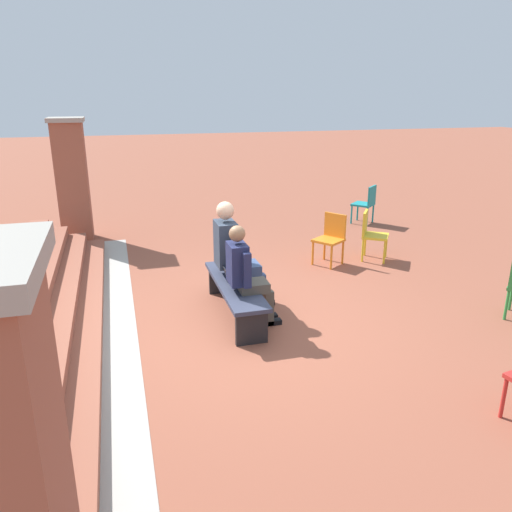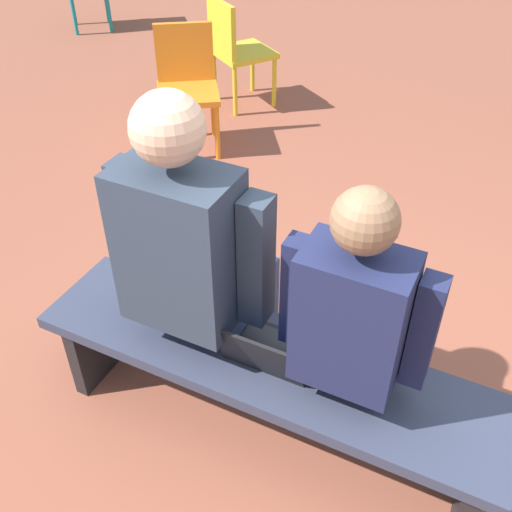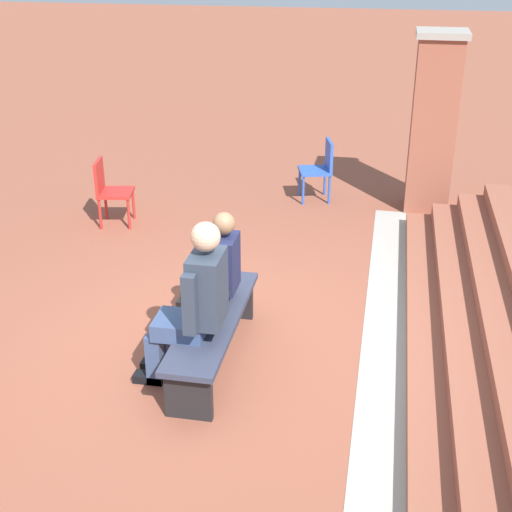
{
  "view_description": "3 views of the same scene",
  "coord_description": "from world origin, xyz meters",
  "px_view_note": "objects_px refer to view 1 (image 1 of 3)",
  "views": [
    {
      "loc": [
        -5.52,
        1.32,
        2.75
      ],
      "look_at": [
        0.01,
        -0.24,
        0.86
      ],
      "focal_mm": 35.0,
      "sensor_mm": 36.0,
      "label": 1
    },
    {
      "loc": [
        -0.39,
        1.32,
        2.12
      ],
      "look_at": [
        0.41,
        -0.31,
        0.66
      ],
      "focal_mm": 42.0,
      "sensor_mm": 36.0,
      "label": 2
    },
    {
      "loc": [
        5.36,
        1.32,
        3.46
      ],
      "look_at": [
        0.12,
        0.32,
        1.0
      ],
      "focal_mm": 50.0,
      "sensor_mm": 36.0,
      "label": 3
    }
  ],
  "objects_px": {
    "plastic_chair_far_left": "(367,202)",
    "bench": "(235,290)",
    "person_student": "(246,272)",
    "person_adult": "(235,252)",
    "plastic_chair_far_right": "(371,232)",
    "laptop": "(234,280)",
    "plastic_chair_near_bench_right": "(331,236)"
  },
  "relations": [
    {
      "from": "laptop",
      "to": "plastic_chair_far_right",
      "type": "bearing_deg",
      "value": -59.85
    },
    {
      "from": "plastic_chair_far_right",
      "to": "plastic_chair_near_bench_right",
      "type": "height_order",
      "value": "same"
    },
    {
      "from": "laptop",
      "to": "bench",
      "type": "bearing_deg",
      "value": -28.05
    },
    {
      "from": "person_student",
      "to": "person_adult",
      "type": "relative_size",
      "value": 0.89
    },
    {
      "from": "laptop",
      "to": "person_adult",
      "type": "bearing_deg",
      "value": -14.5
    },
    {
      "from": "person_adult",
      "to": "plastic_chair_far_right",
      "type": "xyz_separation_m",
      "value": [
        1.29,
        -2.7,
        -0.28
      ]
    },
    {
      "from": "person_student",
      "to": "laptop",
      "type": "relative_size",
      "value": 4.0
    },
    {
      "from": "plastic_chair_far_right",
      "to": "person_student",
      "type": "bearing_deg",
      "value": 125.09
    },
    {
      "from": "person_student",
      "to": "person_adult",
      "type": "xyz_separation_m",
      "value": [
        0.61,
        -0.01,
        0.06
      ]
    },
    {
      "from": "plastic_chair_far_left",
      "to": "person_student",
      "type": "bearing_deg",
      "value": 137.48
    },
    {
      "from": "person_student",
      "to": "laptop",
      "type": "height_order",
      "value": "person_student"
    },
    {
      "from": "laptop",
      "to": "plastic_chair_far_left",
      "type": "xyz_separation_m",
      "value": [
        3.87,
        -3.88,
        -0.02
      ]
    },
    {
      "from": "person_adult",
      "to": "laptop",
      "type": "relative_size",
      "value": 4.49
    },
    {
      "from": "person_student",
      "to": "person_adult",
      "type": "bearing_deg",
      "value": -0.86
    },
    {
      "from": "plastic_chair_far_right",
      "to": "bench",
      "type": "bearing_deg",
      "value": 119.9
    },
    {
      "from": "person_adult",
      "to": "person_student",
      "type": "bearing_deg",
      "value": 179.14
    },
    {
      "from": "person_adult",
      "to": "plastic_chair_far_right",
      "type": "distance_m",
      "value": 3.01
    },
    {
      "from": "person_adult",
      "to": "plastic_chair_far_right",
      "type": "height_order",
      "value": "person_adult"
    },
    {
      "from": "bench",
      "to": "plastic_chair_far_right",
      "type": "xyz_separation_m",
      "value": [
        1.6,
        -2.77,
        0.13
      ]
    },
    {
      "from": "plastic_chair_far_left",
      "to": "laptop",
      "type": "bearing_deg",
      "value": 134.87
    },
    {
      "from": "plastic_chair_far_left",
      "to": "plastic_chair_far_right",
      "type": "bearing_deg",
      "value": 153.99
    },
    {
      "from": "bench",
      "to": "laptop",
      "type": "bearing_deg",
      "value": 151.95
    },
    {
      "from": "laptop",
      "to": "plastic_chair_far_left",
      "type": "bearing_deg",
      "value": -45.13
    },
    {
      "from": "plastic_chair_far_left",
      "to": "plastic_chair_near_bench_right",
      "type": "bearing_deg",
      "value": 140.84
    },
    {
      "from": "bench",
      "to": "plastic_chair_far_left",
      "type": "height_order",
      "value": "plastic_chair_far_left"
    },
    {
      "from": "person_adult",
      "to": "plastic_chair_far_left",
      "type": "height_order",
      "value": "person_adult"
    },
    {
      "from": "bench",
      "to": "person_adult",
      "type": "distance_m",
      "value": 0.51
    },
    {
      "from": "person_adult",
      "to": "laptop",
      "type": "height_order",
      "value": "person_adult"
    },
    {
      "from": "plastic_chair_far_left",
      "to": "bench",
      "type": "bearing_deg",
      "value": 134.8
    },
    {
      "from": "plastic_chair_far_left",
      "to": "plastic_chair_near_bench_right",
      "type": "xyz_separation_m",
      "value": [
        -2.26,
        1.84,
        0.0
      ]
    },
    {
      "from": "bench",
      "to": "plastic_chair_far_right",
      "type": "height_order",
      "value": "plastic_chair_far_right"
    },
    {
      "from": "person_student",
      "to": "laptop",
      "type": "bearing_deg",
      "value": 14.83
    }
  ]
}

